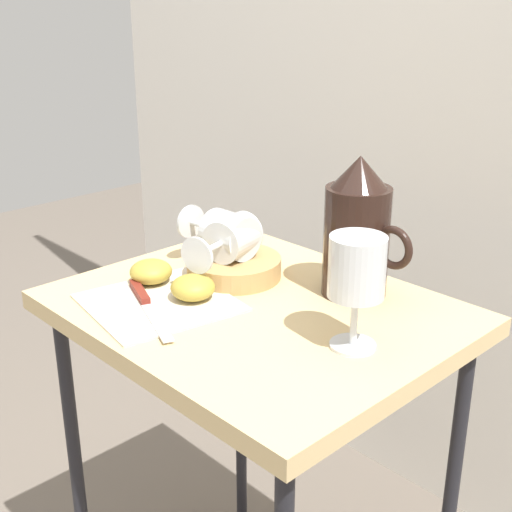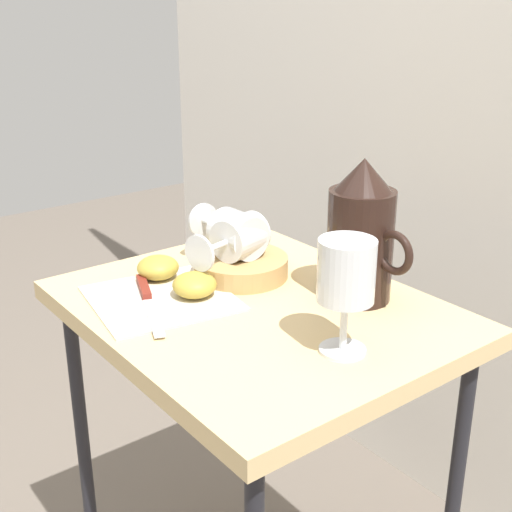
# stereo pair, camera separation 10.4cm
# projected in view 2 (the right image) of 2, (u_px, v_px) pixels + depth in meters

# --- Properties ---
(table) EXTENTS (0.60, 0.48, 0.72)m
(table) POSITION_uv_depth(u_px,v_px,m) (256.00, 344.00, 1.10)
(table) COLOR tan
(table) RESTS_ON ground_plane
(linen_napkin) EXTENTS (0.24, 0.24, 0.00)m
(linen_napkin) POSITION_uv_depth(u_px,v_px,m) (161.00, 298.00, 1.09)
(linen_napkin) COLOR beige
(linen_napkin) RESTS_ON table
(basket_tray) EXTENTS (0.16, 0.16, 0.03)m
(basket_tray) POSITION_uv_depth(u_px,v_px,m) (241.00, 267.00, 1.17)
(basket_tray) COLOR tan
(basket_tray) RESTS_ON table
(pitcher) EXTENTS (0.16, 0.10, 0.23)m
(pitcher) POSITION_uv_depth(u_px,v_px,m) (361.00, 243.00, 1.06)
(pitcher) COLOR black
(pitcher) RESTS_ON table
(wine_glass_upright) EXTENTS (0.08, 0.08, 0.16)m
(wine_glass_upright) POSITION_uv_depth(u_px,v_px,m) (346.00, 277.00, 0.89)
(wine_glass_upright) COLOR silver
(wine_glass_upright) RESTS_ON table
(wine_glass_tipped_near) EXTENTS (0.14, 0.08, 0.08)m
(wine_glass_tipped_near) POSITION_uv_depth(u_px,v_px,m) (236.00, 233.00, 1.16)
(wine_glass_tipped_near) COLOR silver
(wine_glass_tipped_near) RESTS_ON basket_tray
(wine_glass_tipped_far) EXTENTS (0.10, 0.15, 0.07)m
(wine_glass_tipped_far) POSITION_uv_depth(u_px,v_px,m) (238.00, 238.00, 1.15)
(wine_glass_tipped_far) COLOR silver
(wine_glass_tipped_far) RESTS_ON basket_tray
(apple_half_left) EXTENTS (0.07, 0.07, 0.04)m
(apple_half_left) POSITION_uv_depth(u_px,v_px,m) (158.00, 267.00, 1.15)
(apple_half_left) COLOR #B29938
(apple_half_left) RESTS_ON linen_napkin
(apple_half_right) EXTENTS (0.07, 0.07, 0.04)m
(apple_half_right) POSITION_uv_depth(u_px,v_px,m) (195.00, 285.00, 1.08)
(apple_half_right) COLOR #B29938
(apple_half_right) RESTS_ON linen_napkin
(knife) EXTENTS (0.20, 0.09, 0.01)m
(knife) POSITION_uv_depth(u_px,v_px,m) (147.00, 296.00, 1.08)
(knife) COLOR silver
(knife) RESTS_ON linen_napkin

